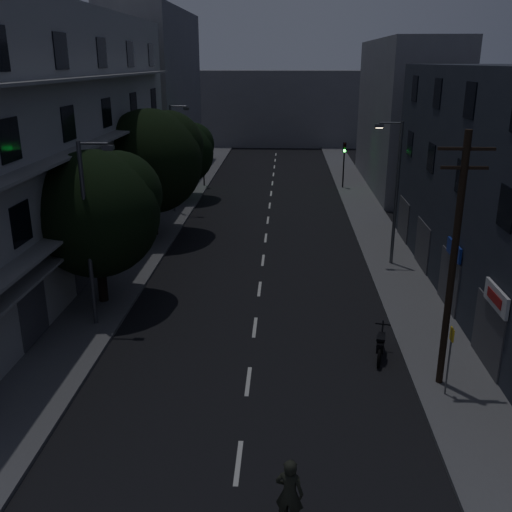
{
  "coord_description": "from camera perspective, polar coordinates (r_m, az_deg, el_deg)",
  "views": [
    {
      "loc": [
        1.24,
        -11.81,
        11.17
      ],
      "look_at": [
        0.0,
        12.0,
        3.0
      ],
      "focal_mm": 40.0,
      "sensor_mm": 36.0,
      "label": 1
    }
  ],
  "objects": [
    {
      "name": "building_far_left",
      "position": [
        61.34,
        -9.86,
        15.68
      ],
      "size": [
        6.0,
        20.0,
        16.0
      ],
      "primitive_type": "cube",
      "color": "slate",
      "rests_on": "ground"
    },
    {
      "name": "tree_near",
      "position": [
        27.37,
        -15.59,
        4.56
      ],
      "size": [
        5.91,
        5.91,
        7.29
      ],
      "color": "black",
      "rests_on": "sidewalk_left"
    },
    {
      "name": "street_lamp_right",
      "position": [
        32.56,
        13.72,
        6.73
      ],
      "size": [
        1.51,
        0.25,
        8.0
      ],
      "color": "#53575A",
      "rests_on": "sidewalk_right"
    },
    {
      "name": "building_left",
      "position": [
        32.87,
        -21.12,
        10.38
      ],
      "size": [
        7.0,
        36.0,
        14.0
      ],
      "color": "#A8A8A3",
      "rests_on": "ground"
    },
    {
      "name": "utility_pole",
      "position": [
        20.26,
        19.15,
        -0.29
      ],
      "size": [
        1.8,
        0.24,
        9.0
      ],
      "color": "black",
      "rests_on": "sidewalk_right"
    },
    {
      "name": "traffic_signal_far_left",
      "position": [
        53.33,
        -5.3,
        10.13
      ],
      "size": [
        0.28,
        0.37,
        4.1
      ],
      "color": "black",
      "rests_on": "sidewalk_left"
    },
    {
      "name": "tree_mid",
      "position": [
        37.82,
        -10.39,
        9.67
      ],
      "size": [
        6.69,
        6.69,
        8.23
      ],
      "color": "black",
      "rests_on": "sidewalk_left"
    },
    {
      "name": "sidewalk_left",
      "position": [
        39.42,
        -9.96,
        2.28
      ],
      "size": [
        3.0,
        90.0,
        0.15
      ],
      "primitive_type": "cube",
      "color": "#565659",
      "rests_on": "ground"
    },
    {
      "name": "sidewalk_right",
      "position": [
        38.95,
        12.11,
        1.93
      ],
      "size": [
        3.0,
        90.0,
        0.15
      ],
      "primitive_type": "cube",
      "color": "#565659",
      "rests_on": "ground"
    },
    {
      "name": "lane_markings",
      "position": [
        44.5,
        1.29,
        4.38
      ],
      "size": [
        0.15,
        60.5,
        0.01
      ],
      "color": "beige",
      "rests_on": "ground"
    },
    {
      "name": "building_far_end",
      "position": [
        82.05,
        2.17,
        14.58
      ],
      "size": [
        24.0,
        8.0,
        10.0
      ],
      "primitive_type": "cube",
      "color": "slate",
      "rests_on": "ground"
    },
    {
      "name": "traffic_signal_far_right",
      "position": [
        52.92,
        8.81,
        9.92
      ],
      "size": [
        0.28,
        0.37,
        4.1
      ],
      "color": "black",
      "rests_on": "sidewalk_right"
    },
    {
      "name": "street_lamp_left_far",
      "position": [
        43.86,
        -8.22,
        10.11
      ],
      "size": [
        1.51,
        0.25,
        8.0
      ],
      "color": "slate",
      "rests_on": "sidewalk_left"
    },
    {
      "name": "ground",
      "position": [
        38.49,
        1.0,
        2.04
      ],
      "size": [
        160.0,
        160.0,
        0.0
      ],
      "primitive_type": "plane",
      "color": "black",
      "rests_on": "ground"
    },
    {
      "name": "street_lamp_left_near",
      "position": [
        24.91,
        -16.33,
        2.84
      ],
      "size": [
        1.51,
        0.25,
        8.0
      ],
      "color": "#515258",
      "rests_on": "sidewalk_left"
    },
    {
      "name": "motorcycle",
      "position": [
        23.26,
        12.35,
        -8.79
      ],
      "size": [
        0.74,
        2.06,
        1.34
      ],
      "rotation": [
        0.0,
        0.0,
        -0.22
      ],
      "color": "black",
      "rests_on": "ground"
    },
    {
      "name": "tree_far",
      "position": [
        48.4,
        -7.28,
        10.4
      ],
      "size": [
        5.14,
        5.14,
        6.35
      ],
      "color": "black",
      "rests_on": "sidewalk_left"
    },
    {
      "name": "building_far_right",
      "position": [
        55.07,
        14.64,
        13.46
      ],
      "size": [
        6.0,
        20.0,
        13.0
      ],
      "primitive_type": "cube",
      "color": "slate",
      "rests_on": "ground"
    },
    {
      "name": "bus_stop_sign",
      "position": [
        20.7,
        18.85,
        -8.82
      ],
      "size": [
        0.06,
        0.35,
        2.52
      ],
      "color": "#595B60",
      "rests_on": "sidewalk_right"
    }
  ]
}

